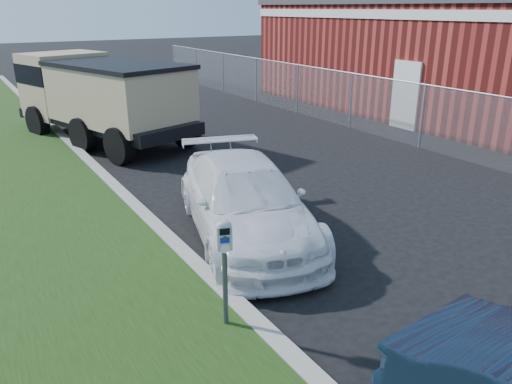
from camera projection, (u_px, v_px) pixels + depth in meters
ground at (359, 251)px, 8.32m from camera, size 120.00×120.00×0.00m
chainlink_fence at (352, 90)px, 16.42m from camera, size 0.06×30.06×30.00m
brick_building at (450, 53)px, 19.87m from camera, size 9.20×14.20×4.17m
parking_meter at (224, 251)px, 5.85m from camera, size 0.22×0.18×1.38m
white_wagon at (244, 200)px, 8.70m from camera, size 3.03×4.88×1.32m
dump_truck at (99, 94)px, 14.81m from camera, size 4.07×6.73×2.48m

